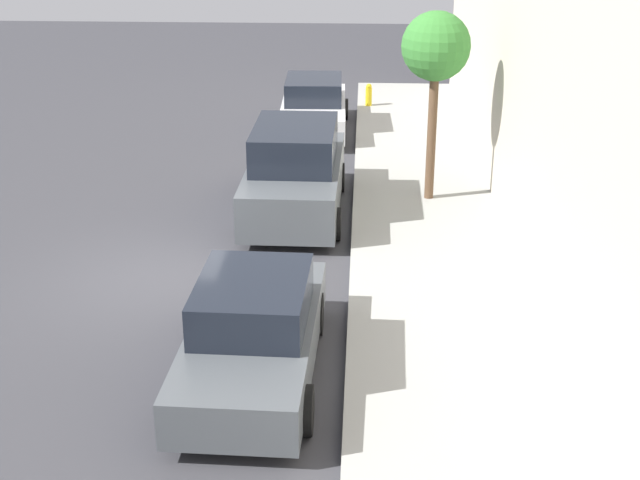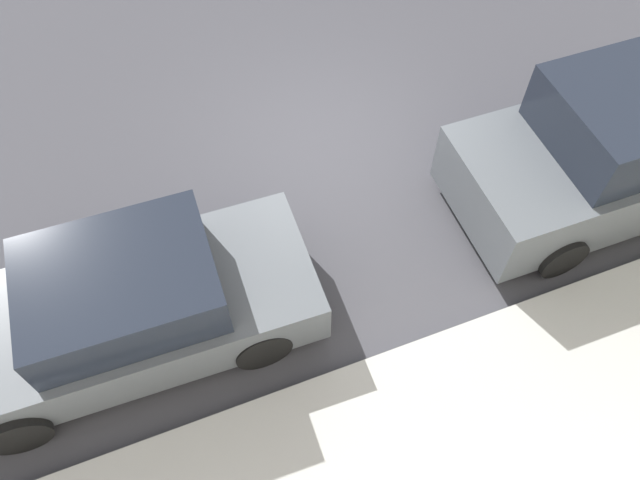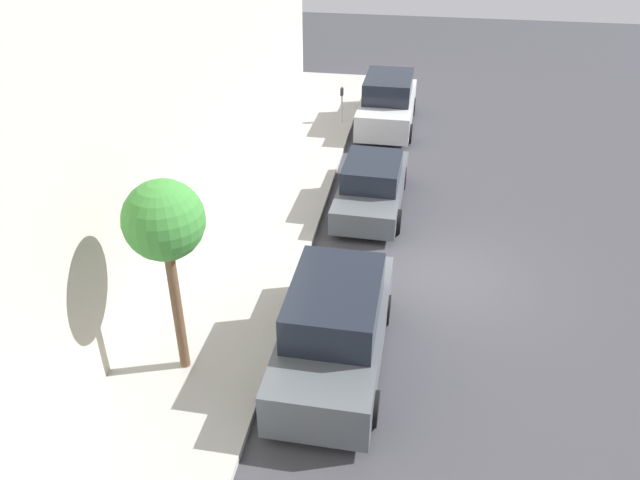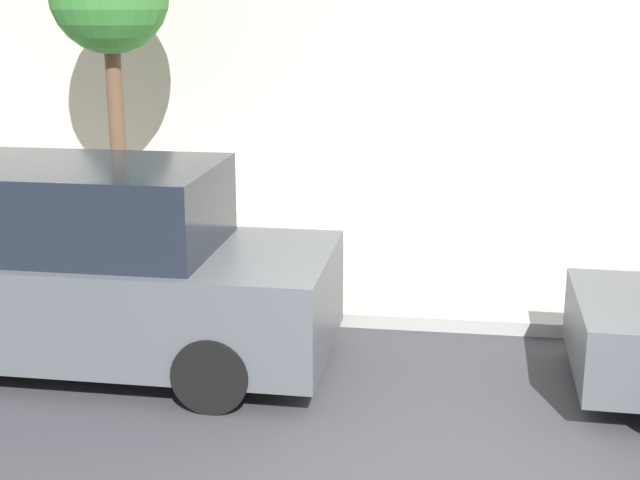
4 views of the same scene
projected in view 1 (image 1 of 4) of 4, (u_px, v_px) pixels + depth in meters
ground_plane at (161, 278)px, 16.50m from camera, size 60.00×60.00×0.00m
sidewalk at (436, 281)px, 16.24m from camera, size 3.16×32.00×0.15m
parked_sedan_second at (253, 333)px, 13.05m from camera, size 1.93×4.55×1.54m
parked_suv_third at (295, 173)px, 19.29m from camera, size 2.08×4.82×1.98m
parked_sedan_fourth at (314, 107)px, 25.53m from camera, size 1.92×4.55×1.54m
street_tree at (436, 49)px, 18.86m from camera, size 1.48×1.48×4.15m
fire_hydrant at (369, 95)px, 27.92m from camera, size 0.20×0.20×0.69m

